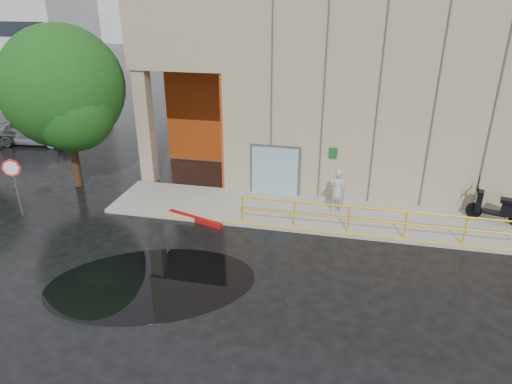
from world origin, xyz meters
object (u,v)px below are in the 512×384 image
car_a (34,131)px  car_c (63,116)px  stop_sign (13,174)px  person (337,191)px  tree_near (65,92)px  red_curb (195,219)px  scooter (499,200)px  car_b (25,118)px

car_a → car_c: 3.46m
stop_sign → person: bearing=14.1°
car_a → tree_near: size_ratio=0.65×
stop_sign → red_curb: 6.92m
person → red_curb: size_ratio=0.71×
scooter → car_a: (-22.87, 5.07, -0.28)m
person → tree_near: 11.63m
red_curb → tree_near: 7.57m
car_b → tree_near: tree_near is taller
scooter → car_c: scooter is taller
stop_sign → red_curb: bearing=9.8°
scooter → car_c: 24.83m
car_b → stop_sign: bearing=-152.1°
car_b → red_curb: bearing=-132.1°
red_curb → tree_near: bearing=161.1°
red_curb → car_a: size_ratio=0.54×
scooter → red_curb: size_ratio=0.85×
person → red_curb: person is taller
scooter → tree_near: (-16.96, 0.03, 3.12)m
car_a → car_b: (-2.47, 2.50, -0.08)m
person → red_curb: bearing=16.8°
car_c → tree_near: 11.15m
person → scooter: bearing=-178.0°
scooter → car_b: 26.46m
stop_sign → car_c: (-5.75, 11.52, -1.02)m
car_a → tree_near: 8.48m
scooter → tree_near: 17.24m
car_b → car_c: bearing=-73.8°
red_curb → car_c: size_ratio=0.51×
car_b → tree_near: 11.81m
scooter → car_b: size_ratio=0.50×
person → car_c: person is taller
scooter → tree_near: size_ratio=0.30×
red_curb → car_a: car_a is taller
car_a → car_c: bearing=2.7°
scooter → car_b: bearing=179.3°
red_curb → car_c: (-12.41, 10.54, 0.60)m
tree_near → car_c: bearing=126.9°
scooter → car_c: size_ratio=0.43×
car_c → car_a: bearing=167.6°
person → car_c: size_ratio=0.36×
person → car_a: (-17.10, 5.42, -0.25)m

